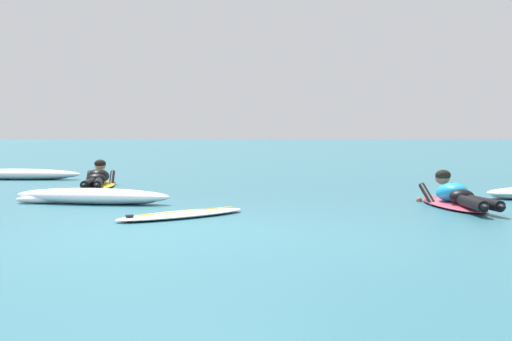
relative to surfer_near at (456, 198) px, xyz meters
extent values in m
plane|color=#2D6B7A|center=(-3.35, 7.28, -0.14)|extent=(120.00, 120.00, 0.00)
ellipsoid|color=#E54C66|center=(-0.01, 0.09, -0.10)|extent=(0.82, 2.05, 0.07)
ellipsoid|color=#E54C66|center=(-0.15, 1.03, -0.09)|extent=(0.22, 0.23, 0.06)
ellipsoid|color=#1E9EDB|center=(-0.02, 0.14, 0.06)|extent=(0.48, 0.67, 0.34)
ellipsoid|color=black|center=(0.03, -0.22, 0.03)|extent=(0.38, 0.33, 0.20)
cylinder|color=black|center=(0.03, -0.78, 0.00)|extent=(0.21, 0.82, 0.14)
ellipsoid|color=black|center=(0.06, -1.19, 0.00)|extent=(0.13, 0.23, 0.08)
cylinder|color=black|center=(0.19, -0.76, 0.00)|extent=(0.30, 0.83, 0.14)
ellipsoid|color=black|center=(0.27, -1.16, 0.00)|extent=(0.13, 0.23, 0.08)
cylinder|color=black|center=(-0.29, 0.46, -0.02)|extent=(0.17, 0.60, 0.34)
sphere|color=#8C6647|center=(-0.34, 0.84, -0.12)|extent=(0.09, 0.09, 0.09)
cylinder|color=black|center=(0.15, 0.50, -0.02)|extent=(0.17, 0.60, 0.34)
sphere|color=#8C6647|center=(0.10, 0.86, -0.12)|extent=(0.09, 0.09, 0.09)
sphere|color=#8C6647|center=(-0.07, 0.51, 0.24)|extent=(0.21, 0.21, 0.21)
ellipsoid|color=black|center=(-0.07, 0.49, 0.27)|extent=(0.25, 0.23, 0.16)
ellipsoid|color=yellow|center=(-5.80, 3.32, -0.10)|extent=(0.92, 2.10, 0.07)
ellipsoid|color=yellow|center=(-5.96, 4.27, -0.09)|extent=(0.24, 0.23, 0.06)
ellipsoid|color=black|center=(-5.81, 3.37, 0.06)|extent=(0.51, 0.75, 0.35)
ellipsoid|color=black|center=(-5.74, 2.97, 0.03)|extent=(0.38, 0.33, 0.20)
cylinder|color=black|center=(-5.72, 2.37, 0.00)|extent=(0.24, 0.90, 0.14)
ellipsoid|color=black|center=(-5.67, 1.93, 0.00)|extent=(0.14, 0.23, 0.08)
cylinder|color=black|center=(-5.56, 2.40, 0.00)|extent=(0.34, 0.90, 0.14)
ellipsoid|color=black|center=(-5.46, 1.96, 0.00)|extent=(0.14, 0.23, 0.08)
cylinder|color=black|center=(-6.09, 3.71, -0.02)|extent=(0.18, 0.55, 0.32)
sphere|color=tan|center=(-6.15, 4.07, -0.12)|extent=(0.09, 0.09, 0.09)
cylinder|color=black|center=(-5.65, 3.76, -0.02)|extent=(0.18, 0.55, 0.32)
sphere|color=tan|center=(-5.71, 4.10, -0.12)|extent=(0.09, 0.09, 0.09)
sphere|color=tan|center=(-5.88, 3.77, 0.24)|extent=(0.21, 0.21, 0.21)
ellipsoid|color=black|center=(-5.87, 3.75, 0.27)|extent=(0.25, 0.23, 0.16)
ellipsoid|color=white|center=(-3.57, -1.22, -0.10)|extent=(1.66, 1.63, 0.07)
cube|color=yellow|center=(-3.57, -1.22, -0.07)|extent=(1.14, 1.11, 0.01)
cone|color=black|center=(-4.10, -1.74, -0.13)|extent=(0.14, 0.14, 0.16)
ellipsoid|color=white|center=(-5.08, 0.28, -0.03)|extent=(2.36, 0.83, 0.23)
ellipsoid|color=white|center=(-4.50, 0.27, -0.06)|extent=(0.87, 0.54, 0.16)
ellipsoid|color=white|center=(-5.78, 0.33, -0.08)|extent=(0.86, 0.40, 0.12)
ellipsoid|color=white|center=(-8.06, 5.20, -0.02)|extent=(2.78, 0.59, 0.23)
ellipsoid|color=white|center=(-7.37, 5.28, -0.06)|extent=(1.04, 0.55, 0.16)
camera|label=1|loc=(-2.27, -9.95, 0.93)|focal=50.94mm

